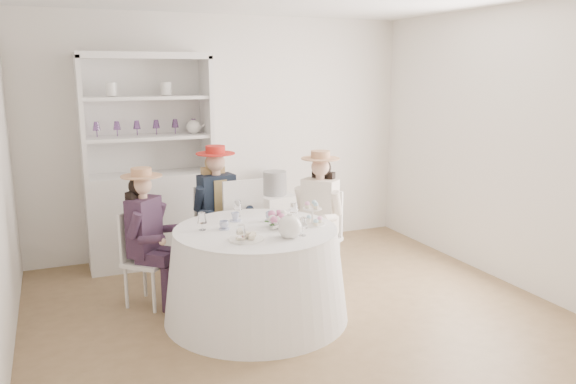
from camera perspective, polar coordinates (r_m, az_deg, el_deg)
name	(u,v)px	position (r m, az deg, el deg)	size (l,w,h in m)	color
ground	(292,309)	(5.11, 0.45, -11.81)	(4.50, 4.50, 0.00)	brown
wall_back	(224,135)	(6.59, -6.48, 5.78)	(4.50, 4.50, 0.00)	white
wall_front	(445,214)	(3.03, 15.67, -2.19)	(4.50, 4.50, 0.00)	white
wall_right	(500,146)	(5.98, 20.76, 4.41)	(4.50, 4.50, 0.00)	white
tea_table	(256,273)	(4.84, -3.26, -8.22)	(1.57, 1.57, 0.79)	white
hutch	(150,191)	(6.25, -13.84, 0.09)	(1.50, 0.92, 2.27)	silver
side_table	(275,221)	(6.72, -1.33, -2.96)	(0.41, 0.41, 0.64)	silver
hatbox	(275,183)	(6.61, -1.35, 0.91)	(0.28, 0.28, 0.28)	black
guest_left	(146,229)	(5.13, -14.18, -3.68)	(0.54, 0.53, 1.26)	silver
guest_mid	(218,205)	(5.64, -7.16, -1.29)	(0.51, 0.53, 1.36)	silver
guest_right	(319,209)	(5.53, 3.14, -1.76)	(0.57, 0.54, 1.32)	silver
spare_chair	(239,226)	(5.62, -4.96, -3.47)	(0.46, 0.46, 1.05)	silver
teacup_a	(224,226)	(4.70, -6.50, -3.41)	(0.08, 0.08, 0.06)	white
teacup_b	(235,217)	(4.94, -5.37, -2.57)	(0.07, 0.07, 0.07)	white
teacup_c	(271,217)	(4.92, -1.74, -2.54)	(0.10, 0.10, 0.08)	white
flower_bowl	(282,224)	(4.73, -0.57, -3.24)	(0.24, 0.24, 0.06)	white
flower_arrangement	(278,218)	(4.72, -0.97, -2.65)	(0.17, 0.16, 0.06)	#D1689D
table_teapot	(290,227)	(4.43, 0.21, -3.55)	(0.27, 0.19, 0.20)	white
sandwich_plate	(246,238)	(4.40, -4.26, -4.67)	(0.28, 0.28, 0.06)	white
cupcake_stand	(312,216)	(4.80, 2.48, -2.50)	(0.21, 0.21, 0.20)	white
stemware_set	(255,220)	(4.69, -3.33, -2.82)	(0.92, 0.89, 0.15)	white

